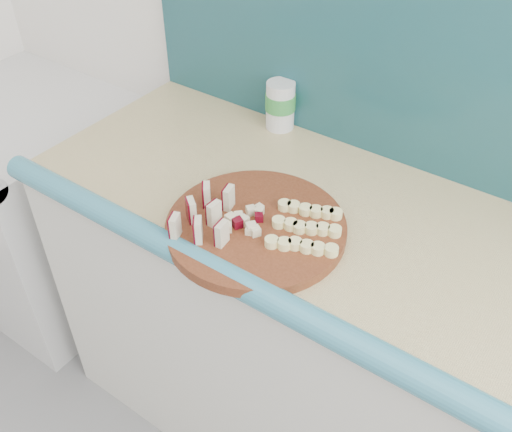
{
  "coord_description": "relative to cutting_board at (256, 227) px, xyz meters",
  "views": [
    {
      "loc": [
        0.18,
        0.58,
        1.74
      ],
      "look_at": [
        -0.36,
        1.35,
        0.95
      ],
      "focal_mm": 40.0,
      "sensor_mm": 36.0,
      "label": 1
    }
  ],
  "objects": [
    {
      "name": "apple_chunks",
      "position": [
        -0.02,
        -0.01,
        0.02
      ],
      "size": [
        0.06,
        0.07,
        0.02
      ],
      "color": "beige",
      "rests_on": "cutting_board"
    },
    {
      "name": "banana_slices",
      "position": [
        0.1,
        0.04,
        0.02
      ],
      "size": [
        0.18,
        0.18,
        0.02
      ],
      "color": "#F9EE98",
      "rests_on": "cutting_board"
    },
    {
      "name": "kitchen_counter",
      "position": [
        0.46,
        0.15,
        -0.47
      ],
      "size": [
        2.2,
        0.63,
        0.91
      ],
      "color": "silver",
      "rests_on": "ground"
    },
    {
      "name": "canister",
      "position": [
        -0.2,
        0.4,
        0.06
      ],
      "size": [
        0.08,
        0.08,
        0.13
      ],
      "rotation": [
        0.0,
        0.0,
        0.23
      ],
      "color": "silver",
      "rests_on": "kitchen_counter"
    },
    {
      "name": "apple_wedges",
      "position": [
        -0.09,
        -0.07,
        0.04
      ],
      "size": [
        0.14,
        0.18,
        0.05
      ],
      "color": "beige",
      "rests_on": "cutting_board"
    },
    {
      "name": "porcelain_fixture",
      "position": [
        -1.09,
        0.15,
        -0.52
      ],
      "size": [
        0.7,
        0.72,
        0.84
      ],
      "color": "silver",
      "rests_on": "ground"
    },
    {
      "name": "cutting_board",
      "position": [
        0.0,
        0.0,
        0.0
      ],
      "size": [
        0.52,
        0.52,
        0.02
      ],
      "primitive_type": "cylinder",
      "rotation": [
        0.0,
        0.0,
        0.39
      ],
      "color": "#4F2310",
      "rests_on": "kitchen_counter"
    }
  ]
}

